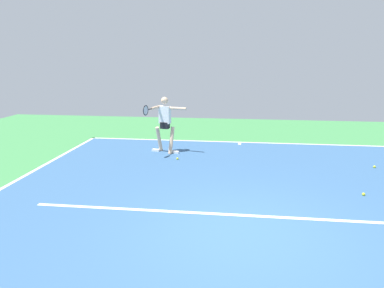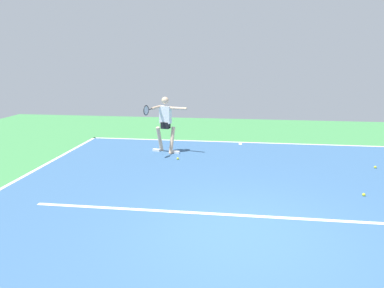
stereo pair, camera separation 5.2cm
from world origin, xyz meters
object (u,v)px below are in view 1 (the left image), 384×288
at_px(tennis_ball_far_corner, 364,194).
at_px(tennis_ball_by_baseline, 374,167).
at_px(tennis_player, 165,121).
at_px(tennis_ball_centre_court, 177,159).

distance_m(tennis_ball_far_corner, tennis_ball_by_baseline, 2.29).
distance_m(tennis_player, tennis_ball_centre_court, 1.31).
xyz_separation_m(tennis_ball_centre_court, tennis_ball_by_baseline, (-5.34, 0.11, 0.00)).
relative_size(tennis_player, tennis_ball_centre_court, 26.24).
relative_size(tennis_ball_centre_court, tennis_ball_by_baseline, 1.00).
bearing_deg(tennis_ball_centre_court, tennis_ball_far_corner, 153.41).
xyz_separation_m(tennis_player, tennis_ball_far_corner, (-4.89, 2.93, -0.95)).
bearing_deg(tennis_ball_centre_court, tennis_ball_by_baseline, 178.78).
xyz_separation_m(tennis_player, tennis_ball_centre_court, (-0.51, 0.74, -0.95)).
distance_m(tennis_ball_centre_court, tennis_ball_by_baseline, 5.34).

